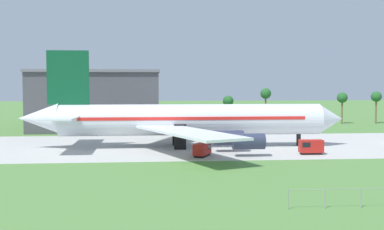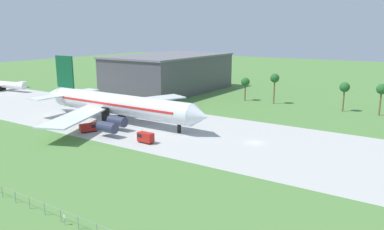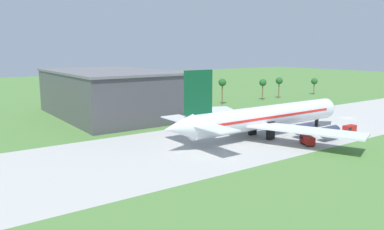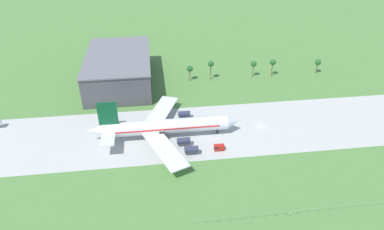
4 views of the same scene
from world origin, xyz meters
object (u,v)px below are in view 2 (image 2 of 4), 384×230
at_px(terminal_building, 170,73).
at_px(regional_aircraft, 2,84).
at_px(jet_airliner, 117,104).
at_px(baggage_tug, 89,127).
at_px(no_stopping_sign, 64,219).
at_px(fuel_truck, 145,137).

bearing_deg(terminal_building, regional_aircraft, -147.52).
height_order(jet_airliner, regional_aircraft, jet_airliner).
height_order(regional_aircraft, terminal_building, terminal_building).
height_order(regional_aircraft, baggage_tug, regional_aircraft).
bearing_deg(terminal_building, no_stopping_sign, -60.61).
relative_size(regional_aircraft, baggage_tug, 5.52).
height_order(jet_airliner, terminal_building, jet_airliner).
bearing_deg(no_stopping_sign, regional_aircraft, 152.82).
xyz_separation_m(baggage_tug, terminal_building, (-25.12, 73.30, 7.41)).
bearing_deg(fuel_truck, terminal_building, 122.22).
bearing_deg(jet_airliner, no_stopping_sign, -52.57).
relative_size(regional_aircraft, fuel_truck, 6.75).
xyz_separation_m(regional_aircraft, baggage_tug, (94.47, -29.16, -1.74)).
xyz_separation_m(fuel_truck, no_stopping_sign, (17.37, -39.49, -0.44)).
relative_size(jet_airliner, terminal_building, 1.12).
distance_m(baggage_tug, terminal_building, 77.84).
height_order(jet_airliner, no_stopping_sign, jet_airliner).
xyz_separation_m(baggage_tug, fuel_truck, (20.71, 0.58, 0.16)).
height_order(regional_aircraft, no_stopping_sign, regional_aircraft).
xyz_separation_m(jet_airliner, baggage_tug, (2.05, -13.51, -4.43)).
distance_m(baggage_tug, no_stopping_sign, 54.44).
bearing_deg(regional_aircraft, fuel_truck, -13.94).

